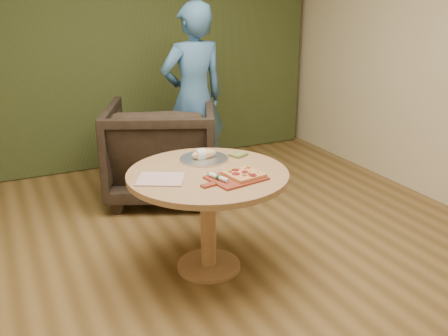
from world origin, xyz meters
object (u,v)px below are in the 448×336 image
pizza_paddle (235,178)px  cutlery_roll (219,177)px  flatbread_pizza (244,174)px  bread_roll (203,154)px  pedestal_table (208,191)px  armchair (162,146)px  serving_tray (204,159)px  person_standing (194,98)px

pizza_paddle → cutlery_roll: 0.12m
flatbread_pizza → bread_roll: size_ratio=1.32×
pedestal_table → armchair: (0.15, 1.44, -0.09)m
pizza_paddle → serving_tray: (-0.02, 0.46, -0.00)m
serving_tray → armchair: 1.22m
pizza_paddle → armchair: size_ratio=0.45×
pedestal_table → armchair: armchair is taller
pedestal_table → cutlery_roll: size_ratio=5.73×
flatbread_pizza → armchair: bearing=90.7°
armchair → person_standing: 0.58m
flatbread_pizza → armchair: (-0.02, 1.65, -0.26)m
cutlery_roll → bread_roll: bread_roll is taller
cutlery_roll → armchair: armchair is taller
pedestal_table → flatbread_pizza: (0.17, -0.21, 0.17)m
flatbread_pizza → pizza_paddle: bearing=-179.9°
pedestal_table → serving_tray: serving_tray is taller
bread_roll → person_standing: (0.47, 1.31, 0.13)m
pedestal_table → person_standing: (0.54, 1.56, 0.31)m
armchair → bread_roll: bearing=109.5°
person_standing → bread_roll: bearing=67.0°
person_standing → pedestal_table: bearing=67.5°
cutlery_roll → pedestal_table: bearing=68.9°
armchair → flatbread_pizza: bearing=113.9°
pizza_paddle → armchair: 1.67m
cutlery_roll → person_standing: bearing=54.1°
pedestal_table → serving_tray: (0.08, 0.25, 0.15)m
serving_tray → armchair: armchair is taller
bread_roll → person_standing: 1.40m
cutlery_roll → pizza_paddle: bearing=-23.0°
pedestal_table → flatbread_pizza: 0.32m
serving_tray → flatbread_pizza: bearing=-79.0°
flatbread_pizza → person_standing: 1.82m
flatbread_pizza → person_standing: person_standing is taller
flatbread_pizza → bread_roll: 0.47m
serving_tray → bread_roll: bread_roll is taller
pizza_paddle → armchair: (0.04, 1.65, -0.24)m
flatbread_pizza → serving_tray: 0.47m
pedestal_table → pizza_paddle: bearing=-63.0°
bread_roll → pizza_paddle: bearing=-85.9°
pizza_paddle → cutlery_roll: bearing=165.6°
cutlery_roll → serving_tray: cutlery_roll is taller
pizza_paddle → armchair: bearing=78.5°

